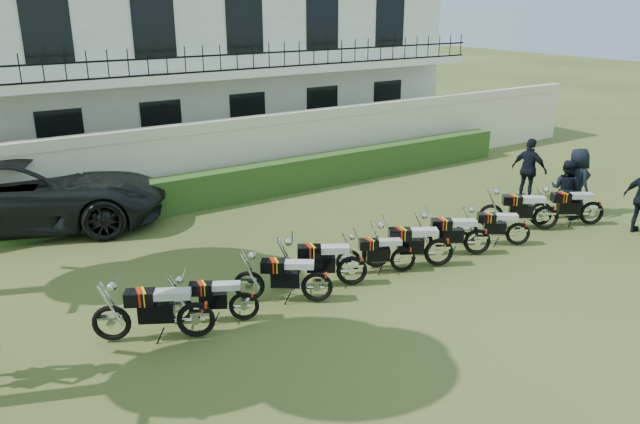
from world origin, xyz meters
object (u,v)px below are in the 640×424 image
object	(u,v)px
motorcycle_8	(546,212)
officer_3	(576,182)
motorcycle_3	(352,263)
motorcycle_6	(478,235)
suv	(27,192)
motorcycle_1	(244,299)
officer_5	(529,170)
motorcycle_4	(403,254)
motorcycle_2	(317,280)
officer_4	(565,189)
motorcycle_5	(439,245)
motorcycle_9	(592,207)
motorcycle_0	(196,311)
motorcycle_7	(519,228)

from	to	relation	value
motorcycle_8	officer_3	bearing A→B (deg)	-40.09
motorcycle_3	motorcycle_8	size ratio (longest dim) A/B	1.08
motorcycle_6	officer_3	size ratio (longest dim) A/B	0.90
motorcycle_8	suv	world-z (taller)	suv
motorcycle_1	suv	world-z (taller)	suv
suv	officer_5	bearing A→B (deg)	-93.58
motorcycle_1	motorcycle_6	distance (m)	5.97
motorcycle_8	officer_3	xyz separation A→B (m)	(1.63, 0.35, 0.44)
motorcycle_3	motorcycle_4	bearing A→B (deg)	-61.25
motorcycle_2	motorcycle_4	distance (m)	2.36
motorcycle_1	officer_4	bearing A→B (deg)	-58.73
motorcycle_4	motorcycle_5	size ratio (longest dim) A/B	0.88
officer_5	suv	bearing A→B (deg)	53.96
officer_3	officer_5	world-z (taller)	officer_3
motorcycle_3	motorcycle_9	size ratio (longest dim) A/B	1.01
officer_4	officer_3	bearing A→B (deg)	-119.27
motorcycle_4	motorcycle_6	size ratio (longest dim) A/B	0.94
motorcycle_0	motorcycle_7	world-z (taller)	motorcycle_0
motorcycle_3	motorcycle_7	bearing A→B (deg)	-63.88
motorcycle_6	motorcycle_7	bearing A→B (deg)	-62.63
motorcycle_1	motorcycle_7	bearing A→B (deg)	-63.63
officer_5	officer_4	bearing A→B (deg)	151.54
motorcycle_1	motorcycle_8	bearing A→B (deg)	-61.09
suv	officer_3	distance (m)	14.62
motorcycle_7	officer_3	distance (m)	3.19
motorcycle_5	officer_3	world-z (taller)	officer_3
motorcycle_4	officer_4	xyz separation A→B (m)	(6.05, 0.44, 0.36)
motorcycle_0	suv	xyz separation A→B (m)	(-1.48, 7.69, 0.43)
motorcycle_1	motorcycle_9	world-z (taller)	motorcycle_9
motorcycle_6	officer_4	world-z (taller)	officer_4
motorcycle_8	motorcycle_3	bearing A→B (deg)	127.37
motorcycle_5	motorcycle_6	world-z (taller)	motorcycle_5
motorcycle_7	motorcycle_0	bearing A→B (deg)	125.24
motorcycle_8	officer_3	size ratio (longest dim) A/B	0.88
motorcycle_7	suv	distance (m)	12.47
motorcycle_4	motorcycle_9	world-z (taller)	motorcycle_9
motorcycle_0	officer_4	size ratio (longest dim) A/B	1.20
motorcycle_0	motorcycle_3	bearing A→B (deg)	-57.96
motorcycle_6	suv	xyz separation A→B (m)	(-8.43, 7.69, 0.47)
motorcycle_3	motorcycle_7	xyz separation A→B (m)	(4.68, -0.37, -0.06)
motorcycle_3	officer_4	xyz separation A→B (m)	(7.39, 0.40, 0.29)
motorcycle_2	officer_3	bearing A→B (deg)	-50.86
motorcycle_1	motorcycle_8	xyz separation A→B (m)	(8.68, 0.11, 0.07)
motorcycle_6	suv	bearing A→B (deg)	80.47
motorcycle_0	suv	bearing A→B (deg)	39.06
motorcycle_9	officer_3	bearing A→B (deg)	9.18
motorcycle_1	motorcycle_7	world-z (taller)	motorcycle_7
motorcycle_0	motorcycle_1	xyz separation A→B (m)	(0.98, 0.11, -0.09)
officer_4	motorcycle_2	bearing A→B (deg)	75.87
motorcycle_5	motorcycle_8	distance (m)	3.93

